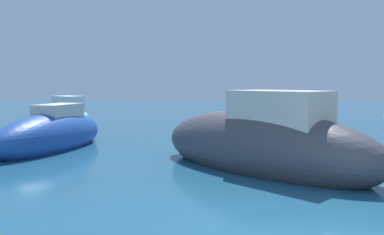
# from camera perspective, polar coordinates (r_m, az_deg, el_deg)

# --- Properties ---
(moored_boat_0) EXTENTS (3.41, 4.29, 1.85)m
(moored_boat_0) POSITION_cam_1_polar(r_m,az_deg,el_deg) (16.93, 11.22, -0.87)
(moored_boat_0) COLOR white
(moored_boat_0) RESTS_ON ground
(moored_boat_1) EXTENTS (4.15, 3.35, 1.73)m
(moored_boat_1) POSITION_cam_1_polar(r_m,az_deg,el_deg) (22.33, -17.30, 0.31)
(moored_boat_1) COLOR teal
(moored_boat_1) RESTS_ON ground
(moored_boat_4) EXTENTS (6.33, 5.71, 2.41)m
(moored_boat_4) POSITION_cam_1_polar(r_m,az_deg,el_deg) (10.35, 9.88, -3.77)
(moored_boat_4) COLOR #3F3F47
(moored_boat_4) RESTS_ON ground
(moored_boat_8) EXTENTS (2.49, 5.42, 1.79)m
(moored_boat_8) POSITION_cam_1_polar(r_m,az_deg,el_deg) (14.06, -19.00, -2.28)
(moored_boat_8) COLOR #1E479E
(moored_boat_8) RESTS_ON ground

